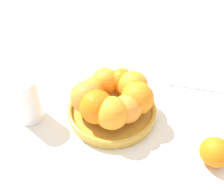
% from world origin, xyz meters
% --- Properties ---
extents(ground_plane, '(4.00, 4.00, 0.00)m').
position_xyz_m(ground_plane, '(0.00, 0.00, 0.00)').
color(ground_plane, white).
extents(fruit_bowl, '(0.24, 0.24, 0.03)m').
position_xyz_m(fruit_bowl, '(0.00, 0.00, 0.02)').
color(fruit_bowl, gold).
rests_on(fruit_bowl, ground_plane).
extents(orange_pile, '(0.19, 0.20, 0.08)m').
position_xyz_m(orange_pile, '(-0.00, 0.00, 0.07)').
color(orange_pile, orange).
rests_on(orange_pile, fruit_bowl).
extents(stray_orange, '(0.07, 0.07, 0.07)m').
position_xyz_m(stray_orange, '(-0.26, -0.06, 0.03)').
color(stray_orange, orange).
rests_on(stray_orange, ground_plane).
extents(drinking_glass, '(0.07, 0.07, 0.12)m').
position_xyz_m(drinking_glass, '(0.14, 0.16, 0.06)').
color(drinking_glass, white).
rests_on(drinking_glass, ground_plane).
extents(napkin_folded, '(0.23, 0.23, 0.01)m').
position_xyz_m(napkin_folded, '(-0.07, -0.33, 0.00)').
color(napkin_folded, silver).
rests_on(napkin_folded, ground_plane).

